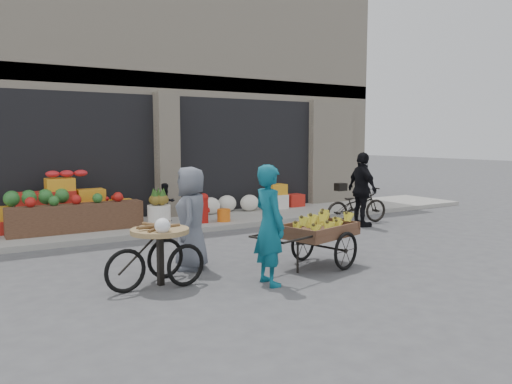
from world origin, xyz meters
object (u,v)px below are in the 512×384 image
cyclist (362,190)px  vendor_grey (191,218)px  banana_cart (317,229)px  seated_person (166,202)px  pineapple_bin (159,216)px  bicycle (357,206)px  fire_hydrant (204,207)px  tricycle_cart (160,247)px  vendor_woman (269,225)px  orange_bucket (224,215)px

cyclist → vendor_grey: bearing=114.6°
banana_cart → cyclist: size_ratio=1.26×
seated_person → cyclist: size_ratio=0.52×
pineapple_bin → vendor_grey: size_ratio=0.31×
pineapple_bin → banana_cart: (1.15, -4.32, 0.27)m
pineapple_bin → bicycle: bicycle is taller
pineapple_bin → banana_cart: bearing=-75.1°
fire_hydrant → bicycle: size_ratio=0.41×
banana_cart → cyclist: cyclist is taller
seated_person → tricycle_cart: seated_person is taller
seated_person → vendor_grey: size_ratio=0.56×
seated_person → banana_cart: seated_person is taller
vendor_woman → bicycle: (4.70, 3.28, -0.43)m
pineapple_bin → cyclist: bearing=-22.5°
fire_hydrant → vendor_grey: vendor_grey is taller
orange_bucket → tricycle_cart: 4.92m
orange_bucket → cyclist: (2.85, -1.74, 0.63)m
tricycle_cart → vendor_grey: bearing=29.1°
vendor_woman → banana_cart: bearing=-68.1°
fire_hydrant → banana_cart: banana_cart is taller
pineapple_bin → vendor_woman: vendor_woman is taller
fire_hydrant → orange_bucket: size_ratio=2.22×
banana_cart → tricycle_cart: bearing=157.3°
tricycle_cart → bicycle: size_ratio=0.85×
seated_person → tricycle_cart: bearing=-122.0°
vendor_woman → cyclist: size_ratio=0.98×
vendor_grey → seated_person: bearing=-167.1°
cyclist → fire_hydrant: bearing=70.2°
fire_hydrant → tricycle_cart: tricycle_cart is taller
fire_hydrant → vendor_woman: (-1.15, -4.68, 0.38)m
seated_person → vendor_grey: 4.08m
orange_bucket → vendor_grey: (-2.27, -3.23, 0.57)m
vendor_woman → orange_bucket: bearing=-16.7°
pineapple_bin → fire_hydrant: bearing=-2.6°
vendor_grey → banana_cart: bearing=89.7°
seated_person → cyclist: 4.74m
pineapple_bin → cyclist: size_ratio=0.29×
vendor_grey → cyclist: cyclist is taller
seated_person → vendor_woman: 5.36m
banana_cart → vendor_woman: vendor_woman is taller
fire_hydrant → orange_bucket: bearing=-5.7°
seated_person → vendor_woman: (-0.45, -5.33, 0.29)m
orange_bucket → pineapple_bin: bearing=176.4°
pineapple_bin → tricycle_cart: 4.22m
banana_cart → vendor_grey: 2.08m
banana_cart → cyclist: (3.30, 2.47, 0.25)m
tricycle_cart → cyclist: size_ratio=0.81×
cyclist → tricycle_cart: bearing=118.1°
banana_cart → vendor_woman: (-1.20, -0.41, 0.24)m
fire_hydrant → vendor_woman: bearing=-103.9°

